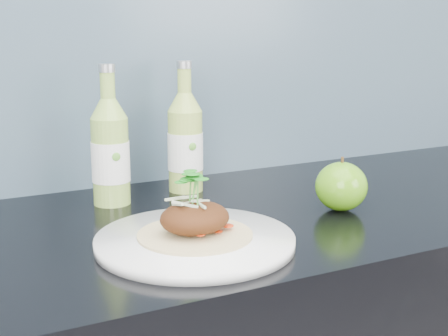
{
  "coord_description": "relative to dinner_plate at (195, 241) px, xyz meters",
  "views": [
    {
      "loc": [
        -0.45,
        0.76,
        1.23
      ],
      "look_at": [
        -0.0,
        1.64,
        1.0
      ],
      "focal_mm": 50.0,
      "sensor_mm": 36.0,
      "label": 1
    }
  ],
  "objects": [
    {
      "name": "cider_bottle_left",
      "position": [
        -0.04,
        0.28,
        0.09
      ],
      "size": [
        0.08,
        0.08,
        0.26
      ],
      "rotation": [
        0.0,
        0.0,
        -0.21
      ],
      "color": "#8FB74C",
      "rests_on": "kitchen_counter"
    },
    {
      "name": "dinner_plate",
      "position": [
        0.0,
        0.0,
        0.0
      ],
      "size": [
        0.31,
        0.31,
        0.02
      ],
      "color": "white",
      "rests_on": "kitchen_counter"
    },
    {
      "name": "pork_taco",
      "position": [
        -0.0,
        0.0,
        0.04
      ],
      "size": [
        0.17,
        0.17,
        0.1
      ],
      "color": "tan",
      "rests_on": "dinner_plate"
    },
    {
      "name": "green_apple",
      "position": [
        0.31,
        0.05,
        0.04
      ],
      "size": [
        0.12,
        0.12,
        0.1
      ],
      "rotation": [
        0.0,
        0.0,
        -0.34
      ],
      "color": "#3D890E",
      "rests_on": "kitchen_counter"
    },
    {
      "name": "cider_bottle_right",
      "position": [
        0.12,
        0.3,
        0.09
      ],
      "size": [
        0.07,
        0.07,
        0.26
      ],
      "rotation": [
        0.0,
        0.0,
        -0.04
      ],
      "color": "#A1C050",
      "rests_on": "kitchen_counter"
    },
    {
      "name": "subway_backsplash",
      "position": [
        0.08,
        0.41,
        0.34
      ],
      "size": [
        4.0,
        0.02,
        0.7
      ],
      "primitive_type": "cube",
      "color": "#759BB8",
      "rests_on": "kitchen_counter"
    }
  ]
}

